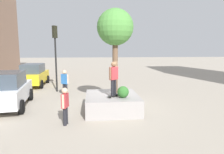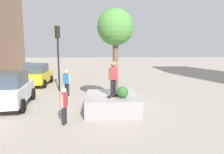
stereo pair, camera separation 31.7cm
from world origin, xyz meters
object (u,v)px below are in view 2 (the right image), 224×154
(planter_ledge, at_px, (112,103))
(traffic_light_corner, at_px, (58,47))
(plaza_tree, at_px, (116,28))
(pedestrian_crossing, at_px, (64,103))
(skateboard, at_px, (113,96))
(bystander_watching, at_px, (67,81))
(skateboarder, at_px, (113,76))
(taxi_cab, at_px, (37,74))
(sedan_parked, at_px, (10,89))

(planter_ledge, bearing_deg, traffic_light_corner, 36.27)
(plaza_tree, relative_size, pedestrian_crossing, 2.75)
(skateboard, xyz_separation_m, bystander_watching, (3.79, 2.81, 0.13))
(skateboarder, xyz_separation_m, traffic_light_corner, (5.33, 3.62, 1.37))
(skateboarder, distance_m, taxi_cab, 9.78)
(skateboarder, distance_m, traffic_light_corner, 6.58)
(skateboard, bearing_deg, bystander_watching, 36.59)
(skateboard, distance_m, skateboarder, 0.95)
(skateboarder, distance_m, pedestrian_crossing, 2.65)
(plaza_tree, xyz_separation_m, skateboard, (-0.91, 0.17, -3.25))
(skateboarder, relative_size, sedan_parked, 0.38)
(planter_ledge, relative_size, skateboarder, 1.73)
(plaza_tree, bearing_deg, skateboard, 169.17)
(planter_ledge, distance_m, taxi_cab, 9.38)
(traffic_light_corner, bearing_deg, planter_ledge, -143.73)
(skateboard, xyz_separation_m, pedestrian_crossing, (-1.26, 2.13, 0.02))
(planter_ledge, xyz_separation_m, taxi_cab, (7.30, 5.86, 0.54))
(plaza_tree, height_order, traffic_light_corner, plaza_tree)
(taxi_cab, distance_m, pedestrian_crossing, 9.77)
(skateboarder, relative_size, pedestrian_crossing, 1.04)
(taxi_cab, bearing_deg, bystander_watching, -142.10)
(skateboarder, xyz_separation_m, bystander_watching, (3.79, 2.81, -0.83))
(plaza_tree, distance_m, pedestrian_crossing, 4.52)
(sedan_parked, height_order, traffic_light_corner, traffic_light_corner)
(skateboard, height_order, skateboarder, skateboarder)
(traffic_light_corner, bearing_deg, bystander_watching, -152.46)
(planter_ledge, distance_m, plaza_tree, 3.75)
(pedestrian_crossing, relative_size, bystander_watching, 0.89)
(planter_ledge, relative_size, skateboard, 3.87)
(plaza_tree, relative_size, sedan_parked, 0.99)
(plaza_tree, distance_m, sedan_parked, 6.48)
(taxi_cab, bearing_deg, sedan_parked, -176.00)
(skateboard, bearing_deg, skateboarder, -172.87)
(planter_ledge, distance_m, skateboard, 0.65)
(skateboarder, height_order, traffic_light_corner, traffic_light_corner)
(sedan_parked, relative_size, taxi_cab, 1.07)
(sedan_parked, relative_size, bystander_watching, 2.48)
(taxi_cab, bearing_deg, plaza_tree, -138.42)
(skateboard, xyz_separation_m, sedan_parked, (1.47, 5.46, 0.10))
(plaza_tree, relative_size, taxi_cab, 1.06)
(sedan_parked, bearing_deg, skateboard, -105.04)
(sedan_parked, bearing_deg, skateboarder, -105.04)
(planter_ledge, relative_size, traffic_light_corner, 0.60)
(plaza_tree, xyz_separation_m, sedan_parked, (0.56, 5.63, -3.15))
(planter_ledge, distance_m, pedestrian_crossing, 2.75)
(traffic_light_corner, bearing_deg, taxi_cab, 43.29)
(skateboarder, relative_size, taxi_cab, 0.40)
(sedan_parked, distance_m, traffic_light_corner, 4.82)
(sedan_parked, height_order, bystander_watching, sedan_parked)
(plaza_tree, bearing_deg, traffic_light_corner, 40.60)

